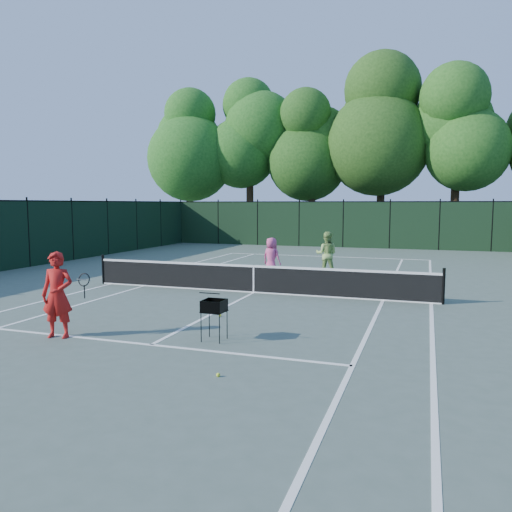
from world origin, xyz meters
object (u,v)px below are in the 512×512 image
(coach, at_px, (58,295))
(player_green, at_px, (327,254))
(player_pink, at_px, (271,257))
(loose_ball_near_cart, at_px, (218,375))
(loose_ball_midcourt, at_px, (220,315))
(ball_hopper, at_px, (214,306))

(coach, relative_size, player_green, 1.05)
(player_pink, xyz_separation_m, player_green, (2.01, 0.99, 0.11))
(player_green, xyz_separation_m, loose_ball_near_cart, (0.54, -12.22, -0.86))
(loose_ball_near_cart, distance_m, loose_ball_midcourt, 4.50)
(player_pink, height_order, player_green, player_green)
(player_green, height_order, loose_ball_near_cart, player_green)
(coach, bearing_deg, loose_ball_near_cart, -29.43)
(coach, xyz_separation_m, player_pink, (1.72, 10.06, -0.15))
(player_pink, bearing_deg, player_green, -138.17)
(player_green, distance_m, loose_ball_near_cart, 12.26)
(player_pink, distance_m, loose_ball_near_cart, 11.54)
(player_green, height_order, ball_hopper, player_green)
(loose_ball_midcourt, bearing_deg, player_green, 81.58)
(coach, relative_size, loose_ball_midcourt, 27.55)
(player_green, xyz_separation_m, ball_hopper, (-0.43, -10.17, -0.16))
(coach, bearing_deg, player_pink, 66.23)
(player_pink, distance_m, ball_hopper, 9.32)
(player_green, relative_size, loose_ball_midcourt, 26.26)
(player_pink, height_order, loose_ball_midcourt, player_pink)
(ball_hopper, xyz_separation_m, loose_ball_midcourt, (-0.77, 2.11, -0.70))
(player_pink, bearing_deg, loose_ball_midcourt, 112.20)
(loose_ball_midcourt, bearing_deg, coach, -130.32)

